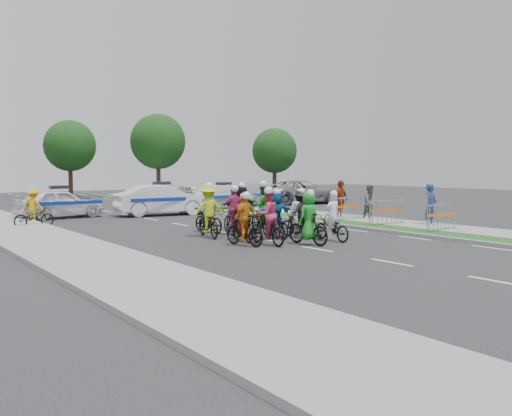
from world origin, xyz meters
TOP-DOWN VIEW (x-y plane):
  - ground at (0.00, 0.00)m, footprint 90.00×90.00m
  - curb_right at (5.10, 5.00)m, footprint 0.20×60.00m
  - grass_strip at (5.80, 5.00)m, footprint 1.20×60.00m
  - sidewalk_right at (7.60, 5.00)m, footprint 2.40×60.00m
  - sidewalk_left at (-6.50, 5.00)m, footprint 3.00×60.00m
  - rider_0 at (1.71, 1.19)m, footprint 0.66×1.72m
  - rider_1 at (0.42, 0.90)m, footprint 0.81×1.77m
  - rider_2 at (-0.68, 1.67)m, footprint 0.81×1.89m
  - rider_3 at (-1.41, 1.90)m, footprint 0.93×1.72m
  - rider_4 at (1.37, 2.49)m, footprint 1.07×1.83m
  - rider_5 at (0.52, 2.80)m, footprint 1.44×1.71m
  - rider_6 at (-0.84, 2.90)m, footprint 0.84×1.70m
  - rider_7 at (2.17, 3.57)m, footprint 0.78×1.66m
  - rider_8 at (1.08, 4.40)m, footprint 1.07×2.07m
  - rider_9 at (-0.14, 4.49)m, footprint 0.99×1.84m
  - rider_10 at (-1.23, 4.50)m, footprint 1.20×2.04m
  - rider_11 at (0.61, 5.14)m, footprint 1.60×1.91m
  - rider_12 at (-0.52, 5.72)m, footprint 0.71×1.86m
  - rider_13 at (1.29, 6.38)m, footprint 0.78×1.70m
  - police_car_0 at (-3.38, 15.21)m, footprint 4.40×2.21m
  - police_car_1 at (1.47, 13.83)m, footprint 5.01×2.35m
  - police_car_2 at (6.21, 15.37)m, footprint 5.14×2.44m
  - civilian_sedan at (9.63, 16.87)m, footprint 5.25×2.85m
  - civilian_suv at (13.13, 16.50)m, footprint 5.98×3.38m
  - spectator_0 at (8.13, 2.07)m, footprint 0.73×0.55m
  - spectator_1 at (8.11, 5.45)m, footprint 0.91×0.76m
  - spectator_2 at (7.52, 6.88)m, footprint 1.16×0.62m
  - marshal_hiviz at (-4.96, 13.88)m, footprint 1.11×1.09m
  - barrier_0 at (6.70, 0.46)m, footprint 2.03×0.66m
  - barrier_1 at (6.70, 3.19)m, footprint 2.03×0.67m
  - barrier_2 at (6.70, 5.67)m, footprint 2.01×0.52m
  - cone_0 at (4.39, 8.99)m, footprint 0.40×0.40m
  - cone_1 at (7.04, 12.60)m, footprint 0.40×0.40m
  - parked_bike at (-5.46, 11.73)m, footprint 1.63×0.57m
  - tree_1 at (9.00, 30.00)m, footprint 4.55×4.55m
  - tree_2 at (18.00, 26.00)m, footprint 3.85×3.85m
  - tree_4 at (3.00, 34.00)m, footprint 4.20×4.20m

SIDE VIEW (x-z plane):
  - ground at x=0.00m, z-range 0.00..0.00m
  - grass_strip at x=5.80m, z-range 0.00..0.11m
  - curb_right at x=5.10m, z-range 0.00..0.12m
  - sidewalk_right at x=7.60m, z-range 0.00..0.13m
  - sidewalk_left at x=-6.50m, z-range 0.00..0.13m
  - cone_0 at x=4.39m, z-range -0.01..0.69m
  - cone_1 at x=7.04m, z-range -0.01..0.69m
  - parked_bike at x=-5.46m, z-range 0.00..0.85m
  - rider_6 at x=-0.84m, z-range -0.28..1.38m
  - barrier_0 at x=6.70m, z-range 0.00..1.12m
  - barrier_1 at x=6.70m, z-range 0.00..1.12m
  - barrier_2 at x=6.70m, z-range 0.00..1.12m
  - rider_0 at x=1.71m, z-range -0.29..1.44m
  - rider_12 at x=-0.52m, z-range -0.32..1.55m
  - rider_7 at x=2.17m, z-range -0.18..1.51m
  - rider_3 at x=-1.41m, z-range -0.20..1.55m
  - rider_13 at x=1.29m, z-range -0.19..1.55m
  - rider_4 at x=1.37m, z-range -0.20..1.59m
  - rider_2 at x=-0.68m, z-range -0.25..1.66m
  - rider_1 at x=0.42m, z-range -0.20..1.62m
  - rider_9 at x=-0.14m, z-range -0.22..1.65m
  - police_car_0 at x=-3.38m, z-range 0.00..1.44m
  - civilian_sedan at x=9.63m, z-range 0.00..1.44m
  - police_car_2 at x=6.21m, z-range 0.00..1.45m
  - rider_8 at x=1.08m, z-range -0.26..1.75m
  - rider_5 at x=0.52m, z-range -0.14..1.64m
  - rider_10 at x=-1.23m, z-range -0.23..1.75m
  - marshal_hiviz at x=-4.96m, z-range 0.00..1.53m
  - civilian_suv at x=13.13m, z-range 0.00..1.58m
  - police_car_1 at x=1.47m, z-range 0.00..1.59m
  - rider_11 at x=0.61m, z-range -0.16..1.78m
  - spectator_1 at x=8.11m, z-range 0.00..1.69m
  - spectator_0 at x=8.13m, z-range 0.00..1.82m
  - spectator_2 at x=7.52m, z-range 0.00..1.88m
  - tree_2 at x=18.00m, z-range 0.95..6.72m
  - tree_4 at x=3.00m, z-range 1.04..7.34m
  - tree_1 at x=9.00m, z-range 1.12..7.95m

